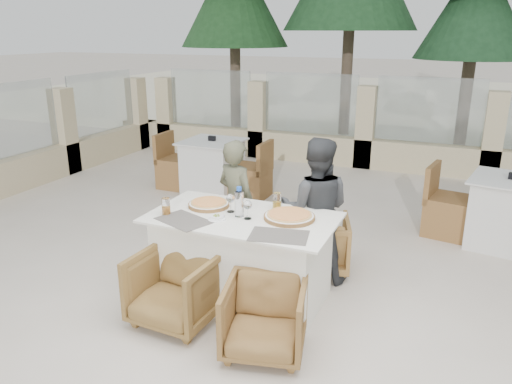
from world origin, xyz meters
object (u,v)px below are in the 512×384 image
at_px(water_bottle, 239,202).
at_px(armchair_far_right, 318,243).
at_px(armchair_far_left, 248,231).
at_px(armchair_near_right, 265,318).
at_px(pizza_right, 289,216).
at_px(beer_glass_right, 277,201).
at_px(bg_table_b, 508,213).
at_px(bg_table_a, 213,167).
at_px(pizza_left, 209,204).
at_px(beer_glass_left, 166,206).
at_px(wine_glass_near, 248,209).
at_px(dining_table, 243,257).
at_px(wine_glass_centre, 231,202).
at_px(olive_dish, 217,217).
at_px(armchair_near_left, 176,288).
at_px(diner_left, 237,203).
at_px(diner_right, 315,210).

relative_size(water_bottle, armchair_far_right, 0.43).
xyz_separation_m(armchair_far_left, armchair_near_right, (0.76, -1.42, -0.03)).
height_order(pizza_right, beer_glass_right, beer_glass_right).
bearing_deg(bg_table_b, bg_table_a, -177.22).
xyz_separation_m(pizza_left, beer_glass_left, (-0.24, -0.32, 0.05)).
height_order(wine_glass_near, beer_glass_right, wine_glass_near).
bearing_deg(dining_table, wine_glass_centre, 156.06).
xyz_separation_m(wine_glass_near, beer_glass_right, (0.14, 0.32, -0.02)).
xyz_separation_m(pizza_left, armchair_far_left, (0.10, 0.64, -0.49)).
bearing_deg(bg_table_b, olive_dish, -126.14).
xyz_separation_m(pizza_left, armchair_near_left, (0.05, -0.68, -0.49)).
distance_m(beer_glass_right, armchair_far_left, 0.87).
xyz_separation_m(wine_glass_near, armchair_near_left, (-0.40, -0.53, -0.56)).
height_order(wine_glass_centre, wine_glass_near, same).
height_order(wine_glass_near, armchair_far_left, wine_glass_near).
xyz_separation_m(water_bottle, armchair_near_left, (-0.31, -0.56, -0.60)).
relative_size(water_bottle, armchair_near_right, 0.44).
xyz_separation_m(dining_table, pizza_right, (0.39, 0.10, 0.41)).
distance_m(armchair_far_right, diner_left, 0.90).
bearing_deg(water_bottle, olive_dish, -133.60).
relative_size(beer_glass_right, bg_table_a, 0.09).
height_order(dining_table, bg_table_a, same).
bearing_deg(olive_dish, armchair_near_right, -38.29).
xyz_separation_m(armchair_near_right, diner_left, (-0.83, 1.29, 0.37)).
xyz_separation_m(pizza_right, armchair_far_left, (-0.67, 0.65, -0.49)).
bearing_deg(armchair_far_left, bg_table_a, -29.78).
distance_m(pizza_left, bg_table_a, 2.84).
distance_m(beer_glass_right, armchair_far_right, 0.81).
relative_size(dining_table, armchair_near_left, 2.43).
bearing_deg(armchair_far_right, diner_left, -6.06).
relative_size(beer_glass_left, bg_table_b, 0.09).
xyz_separation_m(pizza_left, bg_table_b, (2.58, 2.03, -0.41)).
bearing_deg(armchair_far_right, water_bottle, 41.43).
height_order(pizza_right, beer_glass_left, beer_glass_left).
relative_size(dining_table, wine_glass_centre, 8.70).
height_order(dining_table, armchair_near_left, dining_table).
bearing_deg(armchair_far_left, armchair_near_left, 110.92).
bearing_deg(armchair_far_right, wine_glass_centre, 33.44).
bearing_deg(beer_glass_right, water_bottle, -129.40).
height_order(pizza_right, wine_glass_near, wine_glass_near).
distance_m(wine_glass_centre, armchair_far_left, 0.90).
xyz_separation_m(pizza_right, wine_glass_centre, (-0.53, -0.04, 0.06)).
bearing_deg(diner_left, dining_table, 139.74).
bearing_deg(pizza_right, dining_table, -164.95).
height_order(dining_table, beer_glass_left, beer_glass_left).
xyz_separation_m(dining_table, pizza_left, (-0.38, 0.12, 0.41)).
height_order(beer_glass_left, beer_glass_right, beer_glass_right).
bearing_deg(diner_right, bg_table_b, -150.96).
xyz_separation_m(dining_table, armchair_far_right, (0.46, 0.80, -0.11)).
height_order(wine_glass_centre, beer_glass_left, wine_glass_centre).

